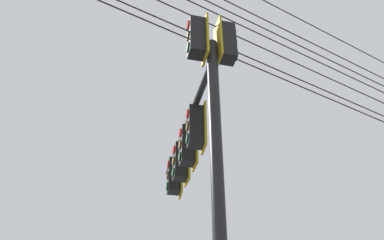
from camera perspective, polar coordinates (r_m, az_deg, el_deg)
The scene contains 1 object.
signal_mast_assembly at distance 7.51m, azimuth 0.78°, elevation -3.06°, with size 4.71×1.09×7.49m.
Camera 1 is at (5.66, -1.68, 1.47)m, focal length 36.35 mm.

